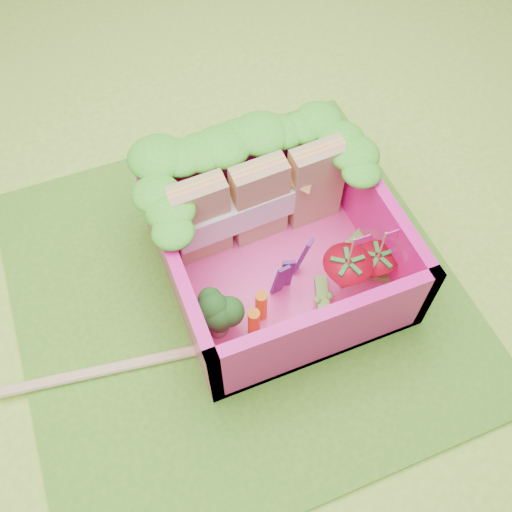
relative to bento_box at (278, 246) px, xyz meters
The scene contains 13 objects.
ground 0.42m from the bento_box, behind, with size 14.00×14.00×0.00m, color #91CB39.
placemat 0.41m from the bento_box, behind, with size 2.60×2.60×0.03m, color #529D23.
bento_floor 0.25m from the bento_box, ahead, with size 1.30×1.30×0.05m, color #FF419D.
bento_box is the anchor object (origin of this frame).
lettuce_ruffle 0.57m from the bento_box, 90.00° to the left, with size 1.43×0.76×0.11m.
sandwich_stack 0.31m from the bento_box, 88.90° to the left, with size 1.08×0.23×0.59m.
broccoli 0.55m from the bento_box, 151.13° to the right, with size 0.31×0.31×0.26m.
carrot_sticks 0.43m from the bento_box, 128.89° to the right, with size 0.15×0.16×0.25m.
purple_wedges 0.16m from the bento_box, 87.22° to the right, with size 0.26×0.14×0.38m.
strawberry_left 0.42m from the bento_box, 43.84° to the right, with size 0.29×0.29×0.53m.
strawberry_right 0.59m from the bento_box, 30.13° to the right, with size 0.24×0.24×0.48m.
snap_peas 0.48m from the bento_box, 29.01° to the right, with size 0.59×0.56×0.05m.
chopsticks 1.23m from the bento_box, 167.99° to the right, with size 2.37×0.41×0.04m.
Camera 1 is at (-0.53, -1.64, 3.07)m, focal length 40.00 mm.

